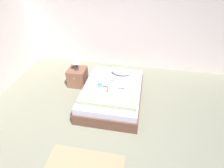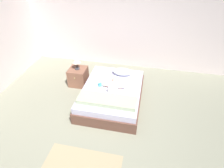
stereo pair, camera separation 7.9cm
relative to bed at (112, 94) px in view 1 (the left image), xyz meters
The scene contains 10 objects.
ground_plane 1.13m from the bed, 88.96° to the right, with size 8.00×8.00×0.00m, color gray.
wall_behind_bed 2.23m from the bed, 89.39° to the left, with size 8.00×0.12×2.81m, color silver.
bed is the anchor object (origin of this frame).
pillow 0.70m from the bed, 76.76° to the left, with size 0.50×0.31×0.16m.
baby 0.28m from the bed, ahead, with size 0.50×0.62×0.18m.
toothbrush 0.33m from the bed, 14.36° to the left, with size 0.09×0.15×0.02m.
nightstand 1.18m from the bed, 153.41° to the left, with size 0.46×0.49×0.48m.
lamp 1.29m from the bed, 153.41° to the left, with size 0.21×0.21×0.32m.
blanket 0.59m from the bed, 90.00° to the right, with size 1.26×0.39×0.09m.
toy_block 0.39m from the bed, behind, with size 0.10×0.10×0.07m.
Camera 1 is at (0.64, -2.37, 3.08)m, focal length 30.16 mm.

